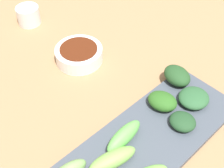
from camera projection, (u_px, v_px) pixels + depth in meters
tabletop at (127, 113)px, 0.59m from camera, size 2.10×2.10×0.02m
sauce_bowl at (79, 54)px, 0.67m from camera, size 0.10×0.10×0.03m
serving_plate at (153, 136)px, 0.54m from camera, size 0.14×0.34×0.01m
broccoli_stalk_0 at (113, 159)px, 0.49m from camera, size 0.05×0.09×0.03m
broccoli_leafy_3 at (183, 122)px, 0.54m from camera, size 0.06×0.05×0.02m
broccoli_stalk_4 at (124, 136)px, 0.51m from camera, size 0.03×0.08×0.03m
broccoli_leafy_5 at (194, 98)px, 0.58m from camera, size 0.07×0.07×0.02m
broccoli_leafy_6 at (177, 76)px, 0.61m from camera, size 0.07×0.06×0.03m
broccoli_leafy_7 at (162, 101)px, 0.57m from camera, size 0.07×0.06×0.03m
tea_cup at (28, 15)px, 0.77m from camera, size 0.06×0.06×0.05m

